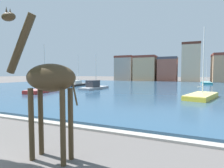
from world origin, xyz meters
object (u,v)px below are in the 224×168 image
object	(u,v)px
sailboat_black	(78,84)
sailboat_red	(46,91)
sailboat_teal	(206,83)
sailboat_grey	(96,87)
sailboat_yellow	(203,96)
giraffe_statue	(46,81)

from	to	relation	value
sailboat_black	sailboat_red	world-z (taller)	sailboat_red
sailboat_red	sailboat_teal	xyz separation A→B (m)	(24.08, 33.06, -0.02)
sailboat_grey	sailboat_yellow	bearing A→B (deg)	-17.92
sailboat_grey	sailboat_black	world-z (taller)	sailboat_black
giraffe_statue	sailboat_grey	xyz separation A→B (m)	(-10.46, 22.90, -2.20)
sailboat_yellow	sailboat_black	distance (m)	27.09
sailboat_yellow	sailboat_teal	distance (m)	31.55
sailboat_grey	giraffe_statue	bearing A→B (deg)	-65.44
giraffe_statue	sailboat_yellow	distance (m)	18.72
giraffe_statue	sailboat_yellow	bearing A→B (deg)	71.04
sailboat_teal	sailboat_yellow	bearing A→B (deg)	-95.19
sailboat_yellow	sailboat_teal	bearing A→B (deg)	84.81
sailboat_red	sailboat_yellow	bearing A→B (deg)	4.42
sailboat_red	sailboat_black	bearing A→B (deg)	103.33
giraffe_statue	sailboat_teal	xyz separation A→B (m)	(8.89, 48.98, -2.38)
sailboat_teal	giraffe_statue	bearing A→B (deg)	-100.28
giraffe_statue	sailboat_black	distance (m)	34.68
sailboat_red	sailboat_teal	size ratio (longest dim) A/B	0.82
sailboat_red	sailboat_teal	distance (m)	40.90
sailboat_grey	sailboat_red	xyz separation A→B (m)	(-4.74, -6.97, -0.16)
sailboat_yellow	sailboat_black	world-z (taller)	sailboat_yellow
sailboat_grey	sailboat_teal	size ratio (longest dim) A/B	0.79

